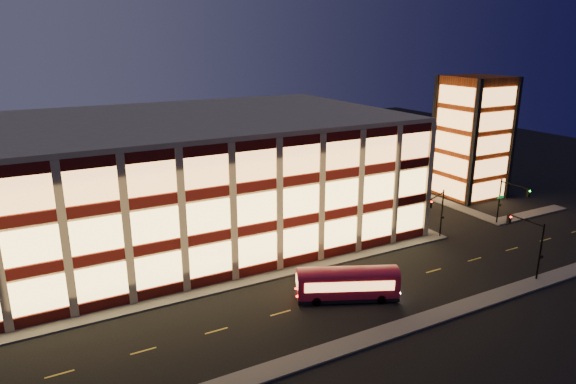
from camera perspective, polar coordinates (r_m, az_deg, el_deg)
ground at (r=51.90m, az=-1.97°, el=-9.86°), size 200.00×200.00×0.00m
sidewalk_office_south at (r=51.57m, az=-5.51°, el=-10.02°), size 54.00×2.00×0.15m
sidewalk_office_east at (r=76.62m, az=7.76°, el=-1.04°), size 2.00×30.00×0.15m
sidewalk_tower_south at (r=77.61m, az=25.12°, el=-2.28°), size 14.00×2.00×0.15m
sidewalk_tower_west at (r=83.38m, az=13.88°, el=0.08°), size 2.00×30.00×0.15m
sidewalk_near at (r=42.15m, az=6.32°, el=-16.66°), size 100.00×2.00×0.15m
office_building at (r=63.19m, az=-11.31°, el=1.74°), size 50.45×30.45×14.50m
stair_tower at (r=82.09m, az=19.78°, el=5.73°), size 8.60×8.60×18.00m
traffic_signal_far at (r=62.84m, az=16.32°, el=-1.69°), size 3.79×1.87×6.00m
traffic_signal_right at (r=70.51m, az=23.38°, el=-0.43°), size 1.20×4.37×6.00m
traffic_signal_near at (r=56.95m, az=25.18°, el=-4.53°), size 0.32×4.45×6.00m
trolley_bus at (r=48.11m, az=6.63°, el=-9.89°), size 9.41×5.99×3.15m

